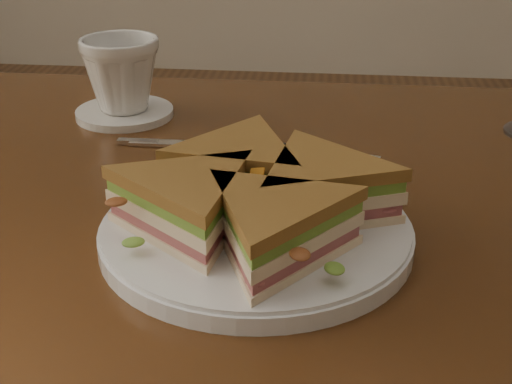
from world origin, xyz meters
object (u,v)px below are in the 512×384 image
plate (256,233)px  saucer (125,113)px  table (245,274)px  sandwich_wedges (256,197)px  coffee_cup (122,74)px  spoon (268,143)px  knife (199,145)px

plate → saucer: 0.38m
table → plate: (0.02, -0.10, 0.11)m
sandwich_wedges → coffee_cup: (-0.21, 0.32, 0.01)m
plate → saucer: (-0.21, 0.32, -0.00)m
table → coffee_cup: 0.33m
spoon → knife: spoon is taller
spoon → coffee_cup: 0.23m
saucer → knife: bearing=-39.1°
coffee_cup → table: bearing=-32.3°
sandwich_wedges → plate: bearing=-97.1°
spoon → knife: (-0.08, -0.01, -0.00)m
knife → coffee_cup: 0.16m
spoon → saucer: size_ratio=1.39×
plate → knife: plate is taller
saucer → coffee_cup: coffee_cup is taller
table → coffee_cup: size_ratio=11.62×
spoon → knife: 0.08m
knife → table: bearing=-61.1°
table → knife: size_ratio=5.58×
plate → sandwich_wedges: size_ratio=0.90×
plate → spoon: 0.23m
plate → sandwich_wedges: 0.04m
table → spoon: 0.17m
plate → table: bearing=103.0°
sandwich_wedges → saucer: (-0.21, 0.32, -0.04)m
knife → saucer: bearing=140.1°
knife → plate: bearing=-67.9°
spoon → saucer: 0.22m
sandwich_wedges → spoon: sandwich_wedges is taller
plate → spoon: plate is taller
spoon → saucer: (-0.20, 0.09, 0.00)m
spoon → saucer: same height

